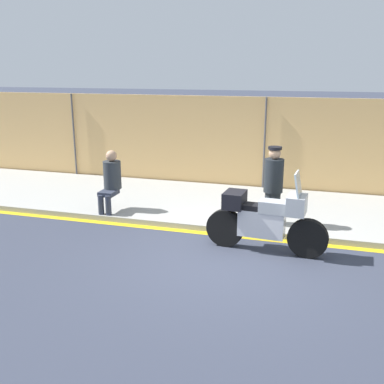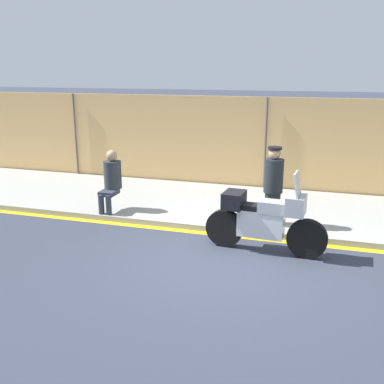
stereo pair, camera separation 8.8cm
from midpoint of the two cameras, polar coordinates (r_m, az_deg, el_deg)
name	(u,v)px [view 2 (the right image)]	position (r m, az deg, el deg)	size (l,w,h in m)	color
ground_plane	(225,261)	(8.03, 4.59, -8.68)	(120.00, 120.00, 0.00)	#333847
sidewalk	(253,208)	(10.79, 8.03, -2.00)	(42.43, 3.46, 0.12)	#9E9E99
curb_paint_stripe	(239,237)	(9.11, 6.21, -5.67)	(42.43, 0.18, 0.01)	gold
storefront_fence	(266,145)	(12.26, 9.58, 5.88)	(40.31, 0.17, 2.54)	#E5B26B
motorcycle	(264,219)	(8.27, 9.43, -3.42)	(2.25, 0.60, 1.55)	black
officer_standing	(273,185)	(9.35, 10.54, 0.82)	(0.39, 0.39, 1.63)	#1E2328
person_seated_on_curb	(111,177)	(10.33, -9.95, 1.84)	(0.40, 0.71, 1.37)	#2D3342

